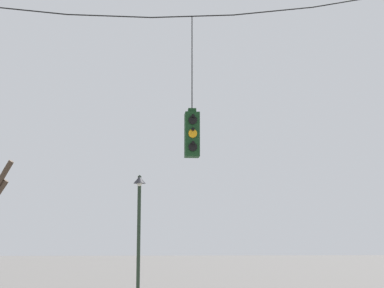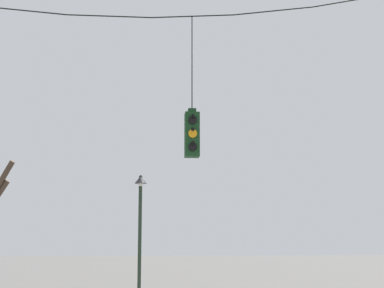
{
  "view_description": "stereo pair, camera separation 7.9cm",
  "coord_description": "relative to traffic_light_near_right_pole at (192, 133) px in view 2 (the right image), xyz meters",
  "views": [
    {
      "loc": [
        0.71,
        -13.47,
        2.33
      ],
      "look_at": [
        1.99,
        0.05,
        4.62
      ],
      "focal_mm": 55.0,
      "sensor_mm": 36.0,
      "label": 1
    },
    {
      "loc": [
        0.79,
        -13.48,
        2.33
      ],
      "look_at": [
        1.99,
        0.05,
        4.62
      ],
      "focal_mm": 55.0,
      "sensor_mm": 36.0,
      "label": 2
    }
  ],
  "objects": [
    {
      "name": "traffic_light_near_right_pole",
      "position": [
        0.0,
        0.0,
        0.0
      ],
      "size": [
        0.34,
        0.46,
        3.45
      ],
      "color": "#143819"
    },
    {
      "name": "street_lamp",
      "position": [
        -1.19,
        6.3,
        -1.69
      ],
      "size": [
        0.41,
        0.71,
        4.58
      ],
      "color": "#233323",
      "rests_on": "ground_plane"
    },
    {
      "name": "span_wire",
      "position": [
        -1.99,
        0.01,
        3.12
      ],
      "size": [
        14.05,
        0.03,
        0.87
      ],
      "color": "black"
    }
  ]
}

